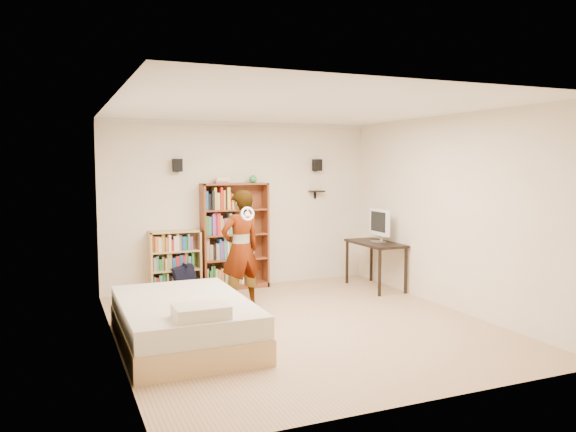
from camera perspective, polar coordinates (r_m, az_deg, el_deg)
name	(u,v)px	position (r m, az deg, el deg)	size (l,w,h in m)	color
ground	(303,325)	(7.20, 1.48, -10.99)	(4.50, 5.00, 0.01)	tan
room_shell	(303,185)	(6.92, 1.52, 3.16)	(4.52, 5.02, 2.71)	#ECE5CA
crown_molding	(303,110)	(6.94, 1.54, 10.68)	(4.50, 5.00, 0.06)	silver
speaker_left	(177,165)	(8.88, -11.17, 5.08)	(0.14, 0.12, 0.20)	black
speaker_right	(317,165)	(9.66, 2.98, 5.19)	(0.14, 0.12, 0.20)	black
wall_shelf	(317,191)	(9.68, 2.94, 2.52)	(0.25, 0.16, 0.03)	black
tall_bookshelf	(235,236)	(9.13, -5.41, -2.04)	(1.08, 0.32, 1.71)	brown
low_bookshelf	(175,262)	(8.95, -11.40, -4.61)	(0.79, 0.30, 0.99)	#DAB775
computer_desk	(375,265)	(9.27, 8.85, -4.95)	(0.55, 1.11, 0.76)	black
imac	(378,226)	(9.20, 9.17, -0.97)	(0.11, 0.54, 0.54)	white
daybed	(184,316)	(6.51, -10.52, -9.97)	(1.39, 2.14, 0.63)	beige
person	(241,249)	(7.88, -4.83, -3.39)	(0.61, 0.40, 1.66)	black
wii_wheel	(248,214)	(7.53, -4.13, 0.22)	(0.19, 0.19, 0.03)	white
navy_bag	(185,280)	(8.85, -10.39, -6.40)	(0.35, 0.23, 0.47)	black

